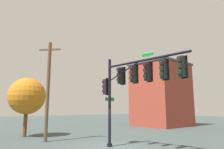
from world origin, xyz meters
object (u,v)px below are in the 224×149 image
utility_pole (48,89)px  brick_building (161,94)px  signal_pole_assembly (134,79)px  tree_near (27,96)px

utility_pole → brick_building: 18.99m
brick_building → utility_pole: bearing=-81.8°
utility_pole → brick_building: (-2.70, 18.79, 0.54)m
signal_pole_assembly → tree_near: size_ratio=1.24×
brick_building → tree_near: bearing=-93.7°
signal_pole_assembly → tree_near: signal_pole_assembly is taller
signal_pole_assembly → utility_pole: utility_pole is taller
tree_near → brick_building: size_ratio=0.58×
signal_pole_assembly → utility_pole: bearing=-159.2°
signal_pole_assembly → brick_building: bearing=120.9°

